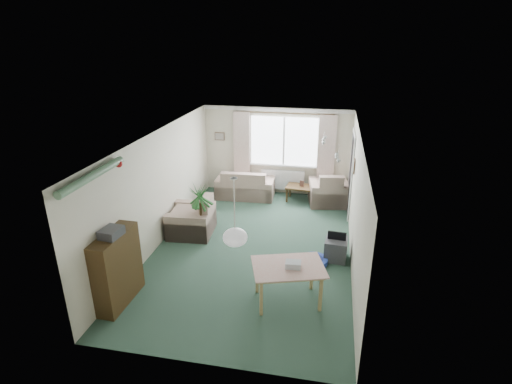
% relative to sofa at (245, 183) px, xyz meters
% --- Properties ---
extents(ground, '(6.50, 6.50, 0.00)m').
position_rel_sofa_xyz_m(ground, '(0.77, -2.75, -0.39)').
color(ground, '#2A4638').
extents(window, '(1.80, 0.03, 1.30)m').
position_rel_sofa_xyz_m(window, '(0.97, 0.48, 1.11)').
color(window, white).
extents(curtain_rod, '(2.60, 0.03, 0.03)m').
position_rel_sofa_xyz_m(curtain_rod, '(0.97, 0.40, 1.88)').
color(curtain_rod, black).
extents(curtain_left, '(0.45, 0.08, 2.00)m').
position_rel_sofa_xyz_m(curtain_left, '(-0.18, 0.38, 0.88)').
color(curtain_left, beige).
extents(curtain_right, '(0.45, 0.08, 2.00)m').
position_rel_sofa_xyz_m(curtain_right, '(2.12, 0.38, 0.88)').
color(curtain_right, beige).
extents(radiator, '(1.20, 0.10, 0.55)m').
position_rel_sofa_xyz_m(radiator, '(0.97, 0.44, 0.01)').
color(radiator, white).
extents(doorway, '(0.03, 0.95, 2.00)m').
position_rel_sofa_xyz_m(doorway, '(2.76, -0.55, 0.61)').
color(doorway, black).
extents(pendant_lamp, '(0.36, 0.36, 0.36)m').
position_rel_sofa_xyz_m(pendant_lamp, '(0.97, -5.05, 1.09)').
color(pendant_lamp, white).
extents(tinsel_garland, '(1.60, 1.60, 0.12)m').
position_rel_sofa_xyz_m(tinsel_garland, '(-1.15, -5.05, 1.89)').
color(tinsel_garland, '#196626').
extents(bauble_cluster_a, '(0.20, 0.20, 0.20)m').
position_rel_sofa_xyz_m(bauble_cluster_a, '(2.07, -1.85, 1.83)').
color(bauble_cluster_a, silver).
extents(bauble_cluster_b, '(0.20, 0.20, 0.20)m').
position_rel_sofa_xyz_m(bauble_cluster_b, '(2.37, -3.05, 1.83)').
color(bauble_cluster_b, silver).
extents(wall_picture_back, '(0.28, 0.03, 0.22)m').
position_rel_sofa_xyz_m(wall_picture_back, '(-0.83, 0.48, 1.16)').
color(wall_picture_back, brown).
extents(wall_picture_right, '(0.03, 0.24, 0.30)m').
position_rel_sofa_xyz_m(wall_picture_right, '(2.75, -1.55, 1.16)').
color(wall_picture_right, brown).
extents(sofa, '(1.60, 0.89, 0.78)m').
position_rel_sofa_xyz_m(sofa, '(0.00, 0.00, 0.00)').
color(sofa, beige).
rests_on(sofa, ground).
extents(armchair_corner, '(1.12, 1.07, 0.88)m').
position_rel_sofa_xyz_m(armchair_corner, '(2.25, -0.02, 0.05)').
color(armchair_corner, beige).
rests_on(armchair_corner, ground).
extents(armchair_left, '(1.01, 1.05, 0.88)m').
position_rel_sofa_xyz_m(armchair_left, '(-0.73, -2.35, 0.05)').
color(armchair_left, beige).
rests_on(armchair_left, ground).
extents(coffee_table, '(0.97, 0.60, 0.41)m').
position_rel_sofa_xyz_m(coffee_table, '(1.60, 0.00, -0.18)').
color(coffee_table, black).
rests_on(coffee_table, ground).
extents(photo_frame, '(0.12, 0.07, 0.16)m').
position_rel_sofa_xyz_m(photo_frame, '(1.54, -0.01, 0.10)').
color(photo_frame, brown).
rests_on(photo_frame, coffee_table).
extents(bookshelf, '(0.37, 1.04, 1.26)m').
position_rel_sofa_xyz_m(bookshelf, '(-1.07, -4.93, 0.24)').
color(bookshelf, black).
rests_on(bookshelf, ground).
extents(hifi_box, '(0.31, 0.37, 0.14)m').
position_rel_sofa_xyz_m(hifi_box, '(-1.03, -4.99, 0.94)').
color(hifi_box, '#39383D').
rests_on(hifi_box, bookshelf).
extents(houseplant, '(0.69, 0.69, 1.29)m').
position_rel_sofa_xyz_m(houseplant, '(-0.38, -2.64, 0.26)').
color(houseplant, '#1C5326').
rests_on(houseplant, ground).
extents(dining_table, '(1.22, 0.99, 0.66)m').
position_rel_sofa_xyz_m(dining_table, '(1.69, -4.40, -0.06)').
color(dining_table, tan).
rests_on(dining_table, ground).
extents(gift_box, '(0.26, 0.19, 0.12)m').
position_rel_sofa_xyz_m(gift_box, '(1.77, -4.42, 0.33)').
color(gift_box, silver).
rests_on(gift_box, dining_table).
extents(tv_cube, '(0.47, 0.51, 0.43)m').
position_rel_sofa_xyz_m(tv_cube, '(2.47, -2.85, -0.18)').
color(tv_cube, '#3E3E43').
rests_on(tv_cube, ground).
extents(pet_bed, '(0.62, 0.62, 0.10)m').
position_rel_sofa_xyz_m(pet_bed, '(2.07, -3.11, -0.34)').
color(pet_bed, navy).
rests_on(pet_bed, ground).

